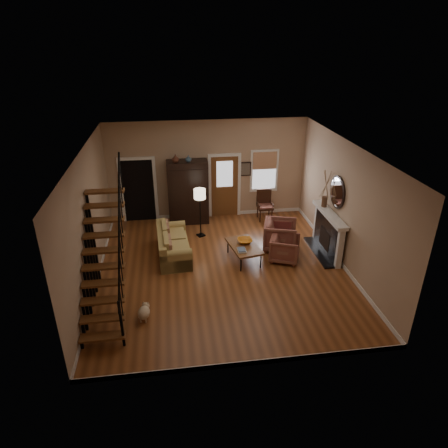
{
  "coord_description": "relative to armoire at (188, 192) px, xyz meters",
  "views": [
    {
      "loc": [
        -1.23,
        -9.07,
        5.74
      ],
      "look_at": [
        0.1,
        0.4,
        1.15
      ],
      "focal_mm": 32.0,
      "sensor_mm": 36.0,
      "label": 1
    }
  ],
  "objects": [
    {
      "name": "coffee_table",
      "position": [
        1.36,
        -2.75,
        -0.82
      ],
      "size": [
        0.92,
        1.33,
        0.47
      ],
      "primitive_type": null,
      "rotation": [
        0.0,
        0.0,
        0.18
      ],
      "color": "brown",
      "rests_on": "ground"
    },
    {
      "name": "books",
      "position": [
        1.24,
        -3.05,
        -0.56
      ],
      "size": [
        0.22,
        0.3,
        0.06
      ],
      "primitive_type": null,
      "color": "beige",
      "rests_on": "coffee_table"
    },
    {
      "name": "vase_b",
      "position": [
        0.05,
        -0.1,
        1.16
      ],
      "size": [
        0.2,
        0.2,
        0.21
      ],
      "primitive_type": "imported",
      "color": "#334C60",
      "rests_on": "armoire"
    },
    {
      "name": "sofa",
      "position": [
        -0.57,
        -2.21,
        -0.68
      ],
      "size": [
        0.95,
        2.01,
        0.73
      ],
      "primitive_type": null,
      "rotation": [
        0.0,
        0.0,
        0.05
      ],
      "color": "tan",
      "rests_on": "ground"
    },
    {
      "name": "armchair_right",
      "position": [
        2.53,
        -2.23,
        -0.62
      ],
      "size": [
        1.16,
        1.14,
        0.85
      ],
      "primitive_type": "imported",
      "rotation": [
        0.0,
        0.0,
        1.28
      ],
      "color": "maroon",
      "rests_on": "ground"
    },
    {
      "name": "side_chair",
      "position": [
        2.55,
        -0.2,
        -0.54
      ],
      "size": [
        0.54,
        0.54,
        1.02
      ],
      "primitive_type": null,
      "color": "#351C11",
      "rests_on": "ground"
    },
    {
      "name": "bowl",
      "position": [
        1.41,
        -2.6,
        -0.53
      ],
      "size": [
        0.42,
        0.42,
        0.1
      ],
      "primitive_type": "imported",
      "color": "orange",
      "rests_on": "coffee_table"
    },
    {
      "name": "room",
      "position": [
        0.29,
        -1.39,
        0.46
      ],
      "size": [
        7.0,
        7.33,
        3.3
      ],
      "color": "brown",
      "rests_on": "ground"
    },
    {
      "name": "staircase",
      "position": [
        -2.08,
        -4.45,
        0.55
      ],
      "size": [
        0.94,
        2.8,
        3.2
      ],
      "primitive_type": null,
      "color": "brown",
      "rests_on": "ground"
    },
    {
      "name": "dog",
      "position": [
        -1.3,
        -4.98,
        -0.89
      ],
      "size": [
        0.34,
        0.48,
        0.32
      ],
      "primitive_type": null,
      "rotation": [
        0.0,
        0.0,
        -0.19
      ],
      "color": "beige",
      "rests_on": "ground"
    },
    {
      "name": "armchair_left",
      "position": [
        2.48,
        -2.9,
        -0.69
      ],
      "size": [
        1.02,
        1.0,
        0.72
      ],
      "primitive_type": "imported",
      "rotation": [
        0.0,
        0.0,
        1.18
      ],
      "color": "maroon",
      "rests_on": "ground"
    },
    {
      "name": "vase_a",
      "position": [
        -0.35,
        -0.1,
        1.17
      ],
      "size": [
        0.24,
        0.24,
        0.25
      ],
      "primitive_type": "imported",
      "color": "#4C2619",
      "rests_on": "armoire"
    },
    {
      "name": "armoire",
      "position": [
        0.0,
        0.0,
        0.0
      ],
      "size": [
        1.3,
        0.6,
        2.1
      ],
      "primitive_type": null,
      "color": "black",
      "rests_on": "ground"
    },
    {
      "name": "fireplace",
      "position": [
        3.83,
        -2.65,
        -0.31
      ],
      "size": [
        0.33,
        1.95,
        2.3
      ],
      "color": "black",
      "rests_on": "ground"
    },
    {
      "name": "floor_lamp",
      "position": [
        0.3,
        -1.11,
        -0.27
      ],
      "size": [
        0.47,
        0.47,
        1.55
      ],
      "primitive_type": null,
      "rotation": [
        0.0,
        0.0,
        0.41
      ],
      "color": "black",
      "rests_on": "ground"
    }
  ]
}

